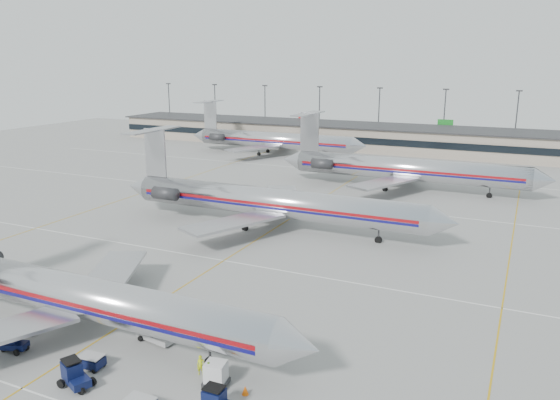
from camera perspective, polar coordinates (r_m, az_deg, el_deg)
The scene contains 16 objects.
ground at distance 56.08m, azimuth -11.13°, elevation -9.51°, with size 260.00×260.00×0.00m, color gray.
apron_markings at distance 63.79m, azimuth -5.88°, elevation -6.31°, with size 160.00×0.15×0.02m, color silver.
terminal at distance 143.83m, azimuth 12.25°, elevation 6.30°, with size 162.00×17.00×6.25m.
light_mast_row at distance 156.87m, azimuth 13.51°, elevation 8.87°, with size 163.60×0.40×15.28m.
jet_foreground at distance 50.32m, azimuth -21.57°, elevation -8.93°, with size 44.68×26.31×11.70m.
jet_second_row at distance 74.78m, azimuth -1.38°, elevation -0.14°, with size 49.17×28.95×12.87m.
jet_third_row at distance 99.80m, azimuth 12.59°, elevation 3.24°, with size 48.13×29.60×13.16m.
jet_back_row at distance 134.41m, azimuth -0.95°, elevation 6.31°, with size 46.66×28.70×12.76m.
tug_left at distance 49.50m, azimuth -26.15°, elevation -13.17°, with size 2.28×1.61×1.68m.
tug_center at distance 42.94m, azimuth -20.70°, elevation -16.69°, with size 2.81×2.18×2.05m.
cart_inner at distance 44.94m, azimuth -19.09°, elevation -15.64°, with size 1.87×1.34×1.02m.
uld_container at distance 40.77m, azimuth -6.72°, elevation -17.59°, with size 1.91×1.67×1.80m.
belt_loader at distance 47.19m, azimuth -12.76°, elevation -13.63°, with size 4.06×1.76×2.09m.
ramp_worker_near at distance 42.19m, azimuth -8.29°, elevation -16.70°, with size 0.55×0.36×1.51m, color #B6C912.
ramp_worker_far at distance 40.73m, azimuth -7.49°, elevation -17.64°, with size 0.89×0.69×1.83m, color #84D514.
cone_right at distance 39.97m, azimuth -3.66°, elevation -19.22°, with size 0.49×0.49×0.67m, color #DB5407.
Camera 1 is at (30.76, -41.20, 22.39)m, focal length 35.00 mm.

